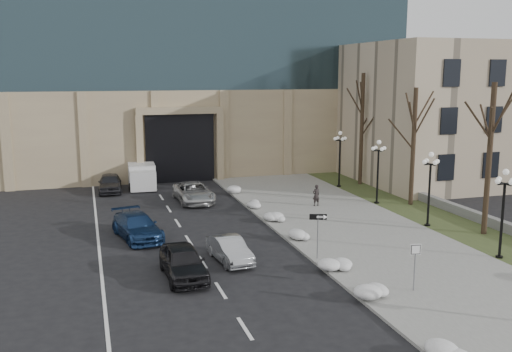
# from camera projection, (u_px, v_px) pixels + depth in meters

# --- Properties ---
(ground) EXTENTS (160.00, 160.00, 0.00)m
(ground) POSITION_uv_depth(u_px,v_px,m) (425.00, 329.00, 21.49)
(ground) COLOR black
(ground) RESTS_ON ground
(sidewalk) EXTENTS (9.00, 40.00, 0.12)m
(sidewalk) POSITION_uv_depth(u_px,v_px,m) (347.00, 226.00, 35.66)
(sidewalk) COLOR #959690
(sidewalk) RESTS_ON ground
(curb) EXTENTS (0.30, 40.00, 0.14)m
(curb) POSITION_uv_depth(u_px,v_px,m) (279.00, 232.00, 34.38)
(curb) COLOR #959690
(curb) RESTS_ON ground
(grass_strip) EXTENTS (4.00, 40.00, 0.10)m
(grass_strip) POSITION_uv_depth(u_px,v_px,m) (437.00, 219.00, 37.51)
(grass_strip) COLOR #3A4623
(grass_strip) RESTS_ON ground
(stone_wall) EXTENTS (0.50, 30.00, 0.70)m
(stone_wall) POSITION_uv_depth(u_px,v_px,m) (445.00, 206.00, 39.90)
(stone_wall) COLOR gray
(stone_wall) RESTS_ON ground
(classical_building) EXTENTS (22.00, 18.12, 12.00)m
(classical_building) POSITION_uv_depth(u_px,v_px,m) (464.00, 111.00, 53.01)
(classical_building) COLOR #C3AF92
(classical_building) RESTS_ON ground
(car_a) EXTENTS (1.95, 4.58, 1.55)m
(car_a) POSITION_uv_depth(u_px,v_px,m) (183.00, 262.00, 26.75)
(car_a) COLOR black
(car_a) RESTS_ON ground
(car_b) EXTENTS (1.77, 3.96, 1.26)m
(car_b) POSITION_uv_depth(u_px,v_px,m) (230.00, 250.00, 29.06)
(car_b) COLOR #9A9DA1
(car_b) RESTS_ON ground
(car_c) EXTENTS (3.02, 5.29, 1.45)m
(car_c) POSITION_uv_depth(u_px,v_px,m) (137.00, 226.00, 33.09)
(car_c) COLOR navy
(car_c) RESTS_ON ground
(car_d) EXTENTS (2.62, 5.32, 1.45)m
(car_d) POSITION_uv_depth(u_px,v_px,m) (194.00, 192.00, 42.46)
(car_d) COLOR #B8B8B8
(car_d) RESTS_ON ground
(car_e) EXTENTS (2.02, 4.48, 1.49)m
(car_e) POSITION_uv_depth(u_px,v_px,m) (110.00, 183.00, 46.01)
(car_e) COLOR #2F2F34
(car_e) RESTS_ON ground
(pedestrian) EXTENTS (0.62, 0.47, 1.54)m
(pedestrian) POSITION_uv_depth(u_px,v_px,m) (316.00, 195.00, 40.72)
(pedestrian) COLOR black
(pedestrian) RESTS_ON sidewalk
(box_truck) EXTENTS (2.45, 6.29, 1.97)m
(box_truck) POSITION_uv_depth(u_px,v_px,m) (141.00, 175.00, 48.48)
(box_truck) COLOR silver
(box_truck) RESTS_ON ground
(one_way_sign) EXTENTS (0.90, 0.44, 2.47)m
(one_way_sign) POSITION_uv_depth(u_px,v_px,m) (321.00, 222.00, 28.92)
(one_way_sign) COLOR slate
(one_way_sign) RESTS_ON ground
(keep_sign) EXTENTS (0.48, 0.13, 2.24)m
(keep_sign) POSITION_uv_depth(u_px,v_px,m) (415.00, 257.00, 24.70)
(keep_sign) COLOR slate
(keep_sign) RESTS_ON ground
(snow_clump_b) EXTENTS (1.10, 1.60, 0.36)m
(snow_clump_b) POSITION_uv_depth(u_px,v_px,m) (373.00, 294.00, 24.15)
(snow_clump_b) COLOR silver
(snow_clump_b) RESTS_ON sidewalk
(snow_clump_c) EXTENTS (1.10, 1.60, 0.36)m
(snow_clump_c) POSITION_uv_depth(u_px,v_px,m) (334.00, 264.00, 27.81)
(snow_clump_c) COLOR silver
(snow_clump_c) RESTS_ON sidewalk
(snow_clump_d) EXTENTS (1.10, 1.60, 0.36)m
(snow_clump_d) POSITION_uv_depth(u_px,v_px,m) (298.00, 236.00, 32.63)
(snow_clump_d) COLOR silver
(snow_clump_d) RESTS_ON sidewalk
(snow_clump_e) EXTENTS (1.10, 1.60, 0.36)m
(snow_clump_e) POSITION_uv_depth(u_px,v_px,m) (277.00, 219.00, 36.43)
(snow_clump_e) COLOR silver
(snow_clump_e) RESTS_ON sidewalk
(snow_clump_f) EXTENTS (1.10, 1.60, 0.36)m
(snow_clump_f) POSITION_uv_depth(u_px,v_px,m) (257.00, 204.00, 40.53)
(snow_clump_f) COLOR silver
(snow_clump_f) RESTS_ON sidewalk
(snow_clump_g) EXTENTS (1.10, 1.60, 0.36)m
(snow_clump_g) POSITION_uv_depth(u_px,v_px,m) (235.00, 192.00, 44.81)
(snow_clump_g) COLOR silver
(snow_clump_g) RESTS_ON sidewalk
(lamppost_a) EXTENTS (1.18, 1.18, 4.76)m
(lamppost_a) POSITION_uv_depth(u_px,v_px,m) (504.00, 202.00, 28.95)
(lamppost_a) COLOR black
(lamppost_a) RESTS_ON ground
(lamppost_b) EXTENTS (1.18, 1.18, 4.76)m
(lamppost_b) POSITION_uv_depth(u_px,v_px,m) (430.00, 179.00, 35.07)
(lamppost_b) COLOR black
(lamppost_b) RESTS_ON ground
(lamppost_c) EXTENTS (1.18, 1.18, 4.76)m
(lamppost_c) POSITION_uv_depth(u_px,v_px,m) (378.00, 163.00, 41.19)
(lamppost_c) COLOR black
(lamppost_c) RESTS_ON ground
(lamppost_d) EXTENTS (1.18, 1.18, 4.76)m
(lamppost_d) POSITION_uv_depth(u_px,v_px,m) (340.00, 151.00, 47.31)
(lamppost_d) COLOR black
(lamppost_d) RESTS_ON ground
(tree_near) EXTENTS (3.20, 3.20, 9.00)m
(tree_near) POSITION_uv_depth(u_px,v_px,m) (491.00, 138.00, 32.84)
(tree_near) COLOR black
(tree_near) RESTS_ON ground
(tree_mid) EXTENTS (3.20, 3.20, 8.50)m
(tree_mid) POSITION_uv_depth(u_px,v_px,m) (414.00, 130.00, 40.44)
(tree_mid) COLOR black
(tree_mid) RESTS_ON ground
(tree_far) EXTENTS (3.20, 3.20, 9.50)m
(tree_far) POSITION_uv_depth(u_px,v_px,m) (362.00, 113.00, 47.86)
(tree_far) COLOR black
(tree_far) RESTS_ON ground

